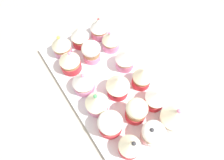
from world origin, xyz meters
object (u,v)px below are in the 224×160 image
at_px(cupcake_7, 138,110).
at_px(cupcake_12, 110,124).
at_px(cupcake_9, 91,52).
at_px(cupcake_15, 70,61).
at_px(cupcake_13, 97,103).
at_px(cupcake_8, 119,85).
at_px(cupcake_2, 142,77).
at_px(cupcake_3, 125,59).
at_px(cupcake_5, 99,28).
at_px(cupcake_16, 61,45).
at_px(cupcake_4, 111,40).
at_px(cupcake_6, 153,133).
at_px(cupcake_10, 80,36).
at_px(cupcake_1, 156,98).
at_px(baking_tray, 112,86).
at_px(cupcake_0, 174,117).
at_px(cupcake_14, 83,82).
at_px(cupcake_11, 130,146).

xyz_separation_m(cupcake_7, cupcake_12, (0.01, 0.08, -0.00)).
relative_size(cupcake_9, cupcake_15, 0.92).
bearing_deg(cupcake_7, cupcake_13, 45.34).
bearing_deg(cupcake_8, cupcake_2, -100.56).
distance_m(cupcake_8, cupcake_15, 0.16).
distance_m(cupcake_3, cupcake_5, 0.14).
xyz_separation_m(cupcake_9, cupcake_16, (0.07, 0.06, 0.00)).
height_order(cupcake_2, cupcake_4, cupcake_2).
bearing_deg(cupcake_8, cupcake_4, -25.90).
xyz_separation_m(cupcake_6, cupcake_10, (0.36, -0.00, 0.00)).
height_order(cupcake_4, cupcake_6, cupcake_4).
distance_m(cupcake_7, cupcake_13, 0.11).
xyz_separation_m(cupcake_4, cupcake_16, (0.06, 0.14, 0.00)).
bearing_deg(cupcake_6, cupcake_1, -43.67).
bearing_deg(cupcake_12, baking_tray, -35.42).
height_order(cupcake_4, cupcake_9, cupcake_4).
bearing_deg(cupcake_15, cupcake_4, -89.98).
height_order(cupcake_5, cupcake_8, cupcake_8).
bearing_deg(cupcake_9, cupcake_4, -86.93).
height_order(cupcake_4, cupcake_15, cupcake_15).
bearing_deg(cupcake_1, cupcake_10, 12.37).
xyz_separation_m(cupcake_8, cupcake_16, (0.21, 0.07, -0.00)).
height_order(cupcake_0, cupcake_6, cupcake_0).
distance_m(baking_tray, cupcake_9, 0.12).
height_order(cupcake_2, cupcake_3, cupcake_2).
bearing_deg(cupcake_7, cupcake_4, -16.84).
bearing_deg(cupcake_7, cupcake_12, 83.44).
height_order(cupcake_5, cupcake_16, same).
distance_m(cupcake_9, cupcake_14, 0.10).
bearing_deg(cupcake_7, cupcake_3, -23.86).
height_order(baking_tray, cupcake_12, cupcake_12).
height_order(cupcake_8, cupcake_14, cupcake_8).
relative_size(cupcake_3, cupcake_4, 0.94).
bearing_deg(cupcake_6, cupcake_8, -1.28).
height_order(baking_tray, cupcake_0, cupcake_0).
xyz_separation_m(cupcake_13, cupcake_15, (0.15, -0.00, -0.00)).
height_order(baking_tray, cupcake_8, cupcake_8).
relative_size(cupcake_0, cupcake_15, 1.08).
bearing_deg(cupcake_9, cupcake_5, -46.61).
bearing_deg(cupcake_14, cupcake_9, -42.81).
distance_m(cupcake_8, cupcake_16, 0.22).
xyz_separation_m(cupcake_3, cupcake_4, (0.08, -0.00, 0.00)).
relative_size(cupcake_1, cupcake_6, 0.95).
xyz_separation_m(cupcake_2, cupcake_9, (0.15, 0.07, -0.00)).
relative_size(cupcake_5, cupcake_6, 1.07).
xyz_separation_m(cupcake_8, cupcake_11, (-0.14, 0.07, -0.01)).
bearing_deg(cupcake_12, cupcake_14, -0.97).
bearing_deg(cupcake_14, cupcake_7, -153.12).
bearing_deg(cupcake_4, cupcake_9, 93.07).
xyz_separation_m(cupcake_4, cupcake_15, (-0.00, 0.14, 0.00)).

